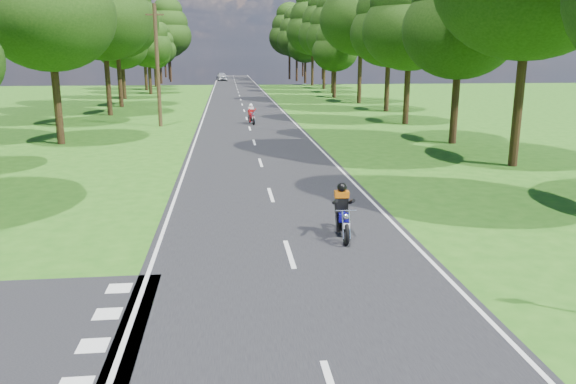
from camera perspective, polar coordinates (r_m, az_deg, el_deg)
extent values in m
plane|color=#255D15|center=(12.09, 1.20, -9.65)|extent=(160.00, 160.00, 0.00)
cube|color=black|center=(61.20, -4.83, 9.32)|extent=(7.00, 140.00, 0.02)
cube|color=silver|center=(13.93, 0.15, -6.29)|extent=(0.12, 2.00, 0.01)
cube|color=silver|center=(19.65, -1.76, -0.28)|extent=(0.12, 2.00, 0.01)
cube|color=silver|center=(25.49, -2.80, 3.01)|extent=(0.12, 2.00, 0.01)
cube|color=silver|center=(31.40, -3.46, 5.06)|extent=(0.12, 2.00, 0.01)
cube|color=silver|center=(37.33, -3.91, 6.46)|extent=(0.12, 2.00, 0.01)
cube|color=silver|center=(43.29, -4.23, 7.47)|extent=(0.12, 2.00, 0.01)
cube|color=silver|center=(49.25, -4.48, 8.24)|extent=(0.12, 2.00, 0.01)
cube|color=silver|center=(55.22, -4.68, 8.85)|extent=(0.12, 2.00, 0.01)
cube|color=silver|center=(61.20, -4.83, 9.33)|extent=(0.12, 2.00, 0.01)
cube|color=silver|center=(67.18, -4.96, 9.73)|extent=(0.12, 2.00, 0.01)
cube|color=silver|center=(73.17, -5.07, 10.07)|extent=(0.12, 2.00, 0.01)
cube|color=silver|center=(79.16, -5.17, 10.35)|extent=(0.12, 2.00, 0.01)
cube|color=silver|center=(85.14, -5.25, 10.59)|extent=(0.12, 2.00, 0.01)
cube|color=silver|center=(91.13, -5.31, 10.80)|extent=(0.12, 2.00, 0.01)
cube|color=silver|center=(97.13, -5.38, 10.99)|extent=(0.12, 2.00, 0.01)
cube|color=silver|center=(103.12, -5.43, 11.15)|extent=(0.12, 2.00, 0.01)
cube|color=silver|center=(109.11, -5.48, 11.30)|extent=(0.12, 2.00, 0.01)
cube|color=silver|center=(115.11, -5.52, 11.43)|extent=(0.12, 2.00, 0.01)
cube|color=silver|center=(121.10, -5.56, 11.55)|extent=(0.12, 2.00, 0.01)
cube|color=silver|center=(127.10, -5.59, 11.65)|extent=(0.12, 2.00, 0.01)
cube|color=silver|center=(61.21, -7.96, 9.25)|extent=(0.10, 140.00, 0.01)
cube|color=silver|center=(61.37, -1.71, 9.39)|extent=(0.10, 140.00, 0.01)
cube|color=silver|center=(10.38, -19.19, -14.51)|extent=(0.50, 0.50, 0.01)
cube|color=silver|center=(11.43, -17.86, -11.69)|extent=(0.50, 0.50, 0.01)
cube|color=silver|center=(12.50, -16.78, -9.34)|extent=(0.50, 0.50, 0.01)
cylinder|color=black|center=(33.17, -22.33, 7.89)|extent=(0.40, 0.40, 3.91)
ellipsoid|color=#18340B|center=(33.10, -23.12, 16.20)|extent=(6.85, 6.85, 5.82)
cylinder|color=black|center=(41.90, -22.33, 8.85)|extent=(0.40, 0.40, 3.79)
ellipsoid|color=#18340B|center=(41.83, -22.93, 15.22)|extent=(6.64, 6.64, 5.64)
cylinder|color=black|center=(47.61, -17.78, 10.02)|extent=(0.40, 0.40, 4.32)
ellipsoid|color=#18340B|center=(47.60, -18.27, 16.41)|extent=(7.56, 7.56, 6.42)
cylinder|color=black|center=(55.04, -16.70, 10.58)|extent=(0.40, 0.40, 4.40)
ellipsoid|color=#18340B|center=(55.05, -17.10, 16.21)|extent=(7.71, 7.71, 6.55)
cylinder|color=black|center=(64.83, -16.33, 10.48)|extent=(0.40, 0.40, 3.20)
ellipsoid|color=#18340B|center=(64.75, -16.57, 13.96)|extent=(5.60, 5.60, 4.76)
ellipsoid|color=#18340B|center=(64.79, -16.67, 15.34)|extent=(4.80, 4.80, 4.08)
ellipsoid|color=#18340B|center=(64.86, -16.77, 16.71)|extent=(3.60, 3.60, 3.06)
cylinder|color=black|center=(71.83, -13.83, 10.92)|extent=(0.40, 0.40, 3.22)
ellipsoid|color=#18340B|center=(71.76, -14.02, 14.08)|extent=(5.64, 5.64, 4.79)
ellipsoid|color=#18340B|center=(71.80, -14.09, 15.33)|extent=(4.83, 4.83, 4.11)
ellipsoid|color=#18340B|center=(71.86, -14.17, 16.58)|extent=(3.62, 3.62, 3.08)
cylinder|color=black|center=(79.71, -14.24, 11.30)|extent=(0.40, 0.40, 3.61)
ellipsoid|color=#18340B|center=(79.67, -14.43, 14.48)|extent=(6.31, 6.31, 5.37)
ellipsoid|color=#18340B|center=(79.72, -14.51, 15.75)|extent=(5.41, 5.41, 4.60)
ellipsoid|color=#18340B|center=(79.81, -14.59, 17.01)|extent=(4.06, 4.06, 3.45)
cylinder|color=black|center=(87.44, -13.28, 11.23)|extent=(0.40, 0.40, 2.67)
ellipsoid|color=#18340B|center=(87.37, -13.41, 13.38)|extent=(4.67, 4.67, 3.97)
ellipsoid|color=#18340B|center=(87.38, -13.46, 14.23)|extent=(4.00, 4.00, 3.40)
ellipsoid|color=#18340B|center=(87.40, -13.50, 15.08)|extent=(3.00, 3.00, 2.55)
cylinder|color=black|center=(96.55, -12.78, 11.60)|extent=(0.40, 0.40, 3.09)
ellipsoid|color=#18340B|center=(96.50, -12.90, 13.85)|extent=(5.40, 5.40, 4.59)
ellipsoid|color=#18340B|center=(96.52, -12.95, 14.74)|extent=(4.63, 4.63, 3.93)
ellipsoid|color=#18340B|center=(96.56, -13.00, 15.64)|extent=(3.47, 3.47, 2.95)
cylinder|color=black|center=(102.91, -11.86, 12.16)|extent=(0.40, 0.40, 4.48)
ellipsoid|color=#18340B|center=(102.92, -12.02, 15.22)|extent=(7.84, 7.84, 6.66)
ellipsoid|color=#18340B|center=(103.01, -12.08, 16.43)|extent=(6.72, 6.72, 5.71)
ellipsoid|color=#18340B|center=(103.14, -12.15, 17.64)|extent=(5.04, 5.04, 4.28)
cylinder|color=black|center=(111.95, -11.96, 12.17)|extent=(0.40, 0.40, 4.09)
ellipsoid|color=#18340B|center=(111.94, -12.09, 14.75)|extent=(7.16, 7.16, 6.09)
ellipsoid|color=#18340B|center=(112.00, -12.15, 15.77)|extent=(6.14, 6.14, 5.22)
ellipsoid|color=#18340B|center=(112.09, -12.20, 16.78)|extent=(4.61, 4.61, 3.92)
cylinder|color=black|center=(26.47, 22.27, 7.34)|extent=(0.40, 0.40, 4.56)
cylinder|color=black|center=(32.30, 16.55, 7.84)|extent=(0.40, 0.40, 3.49)
ellipsoid|color=#18340B|center=(32.18, 17.09, 15.47)|extent=(6.12, 6.12, 5.20)
cylinder|color=black|center=(40.66, 11.95, 9.38)|extent=(0.40, 0.40, 3.69)
ellipsoid|color=#18340B|center=(40.58, 12.28, 15.79)|extent=(6.46, 6.46, 5.49)
ellipsoid|color=#18340B|center=(40.69, 12.42, 18.32)|extent=(5.54, 5.54, 4.71)
cylinder|color=black|center=(49.41, 10.02, 10.25)|extent=(0.40, 0.40, 3.74)
ellipsoid|color=#18340B|center=(49.35, 10.25, 15.59)|extent=(6.55, 6.55, 5.57)
ellipsoid|color=#18340B|center=(49.45, 10.35, 17.70)|extent=(5.62, 5.62, 4.77)
cylinder|color=black|center=(57.30, 7.28, 11.27)|extent=(0.40, 0.40, 4.64)
ellipsoid|color=#18340B|center=(57.34, 7.46, 16.98)|extent=(8.12, 8.12, 6.91)
cylinder|color=black|center=(64.14, 4.73, 10.82)|extent=(0.40, 0.40, 2.91)
ellipsoid|color=#18340B|center=(64.05, 4.80, 14.02)|extent=(5.09, 5.09, 4.33)
ellipsoid|color=#18340B|center=(64.07, 4.82, 15.29)|extent=(4.36, 4.36, 3.71)
ellipsoid|color=#18340B|center=(64.12, 4.85, 16.56)|extent=(3.27, 3.27, 2.78)
cylinder|color=black|center=(71.68, 4.58, 11.53)|extent=(0.40, 0.40, 3.88)
ellipsoid|color=#18340B|center=(71.64, 4.66, 15.35)|extent=(6.78, 6.78, 5.77)
ellipsoid|color=#18340B|center=(71.72, 4.69, 16.86)|extent=(5.81, 5.81, 4.94)
ellipsoid|color=#18340B|center=(71.84, 4.72, 18.36)|extent=(4.36, 4.36, 3.71)
cylinder|color=black|center=(80.06, 3.68, 11.90)|extent=(0.40, 0.40, 4.18)
ellipsoid|color=#18340B|center=(80.05, 3.74, 15.58)|extent=(7.31, 7.31, 6.21)
ellipsoid|color=#18340B|center=(80.14, 3.76, 17.03)|extent=(6.27, 6.27, 5.33)
ellipsoid|color=#18340B|center=(80.28, 3.79, 18.48)|extent=(4.70, 4.70, 4.00)
cylinder|color=black|center=(88.85, 2.49, 12.25)|extent=(0.40, 0.40, 4.63)
ellipsoid|color=#18340B|center=(88.88, 2.53, 15.93)|extent=(8.11, 8.11, 6.89)
ellipsoid|color=#18340B|center=(88.98, 2.55, 17.38)|extent=(6.95, 6.95, 5.91)
ellipsoid|color=#18340B|center=(89.15, 2.57, 18.83)|extent=(5.21, 5.21, 4.43)
cylinder|color=black|center=(96.06, 1.76, 12.00)|extent=(0.40, 0.40, 3.36)
ellipsoid|color=#18340B|center=(96.02, 1.78, 14.47)|extent=(5.88, 5.88, 5.00)
ellipsoid|color=#18340B|center=(96.05, 1.79, 15.45)|extent=(5.04, 5.04, 4.29)
ellipsoid|color=#18340B|center=(96.11, 1.80, 16.42)|extent=(3.78, 3.78, 3.21)
cylinder|color=black|center=(103.15, 0.89, 12.34)|extent=(0.40, 0.40, 4.09)
ellipsoid|color=#18340B|center=(103.13, 0.90, 15.13)|extent=(7.15, 7.15, 6.08)
ellipsoid|color=#18340B|center=(103.20, 0.91, 16.24)|extent=(6.13, 6.13, 5.21)
ellipsoid|color=#18340B|center=(103.30, 0.91, 17.34)|extent=(4.60, 4.60, 3.91)
cylinder|color=black|center=(110.79, 0.15, 12.55)|extent=(0.40, 0.40, 4.48)
ellipsoid|color=#18340B|center=(110.80, 0.16, 15.40)|extent=(7.84, 7.84, 6.66)
ellipsoid|color=#18340B|center=(110.88, 0.16, 16.53)|extent=(6.72, 6.72, 5.71)
ellipsoid|color=#18340B|center=(111.00, 0.16, 17.65)|extent=(5.04, 5.04, 4.28)
cylinder|color=black|center=(121.68, -12.34, 12.20)|extent=(0.40, 0.40, 3.84)
ellipsoid|color=#18340B|center=(121.66, -12.46, 14.43)|extent=(6.72, 6.72, 5.71)
ellipsoid|color=#18340B|center=(121.70, -12.50, 15.31)|extent=(5.76, 5.76, 4.90)
ellipsoid|color=#18340B|center=(121.77, -12.55, 16.19)|extent=(4.32, 4.32, 3.67)
cylinder|color=black|center=(124.12, 1.52, 12.61)|extent=(0.40, 0.40, 4.16)
ellipsoid|color=#18340B|center=(124.11, 1.53, 14.98)|extent=(7.28, 7.28, 6.19)
ellipsoid|color=#18340B|center=(124.17, 1.54, 15.91)|extent=(6.24, 6.24, 5.30)
ellipsoid|color=#18340B|center=(124.26, 1.54, 16.85)|extent=(4.68, 4.68, 3.98)
cylinder|color=black|center=(107.04, -14.26, 11.83)|extent=(0.40, 0.40, 3.52)
ellipsoid|color=#18340B|center=(107.00, -14.40, 14.14)|extent=(6.16, 6.16, 5.24)
ellipsoid|color=#18340B|center=(107.03, -14.46, 15.06)|extent=(5.28, 5.28, 4.49)
ellipsoid|color=#18340B|center=(107.10, -14.51, 15.98)|extent=(3.96, 3.96, 3.37)
cylinder|color=black|center=(110.57, 3.55, 12.52)|extent=(0.40, 0.40, 4.48)
ellipsoid|color=#18340B|center=(110.58, 3.60, 15.38)|extent=(7.84, 7.84, 6.66)
ellipsoid|color=#18340B|center=(110.66, 3.61, 16.51)|extent=(6.72, 6.72, 5.71)
ellipsoid|color=#18340B|center=(110.78, 3.63, 17.63)|extent=(5.04, 5.04, 4.28)
cylinder|color=#382616|center=(39.27, -13.12, 12.33)|extent=(0.26, 0.26, 8.00)
cube|color=#382616|center=(39.34, -13.39, 17.13)|extent=(1.20, 0.10, 0.10)
imported|color=#B0B3B7|center=(105.34, -6.75, 11.59)|extent=(2.29, 4.62, 1.51)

